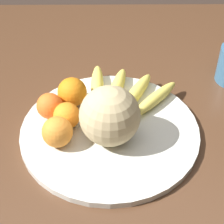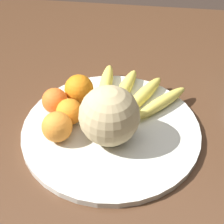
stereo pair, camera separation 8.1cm
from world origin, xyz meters
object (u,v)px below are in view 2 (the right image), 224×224
banana_bunch (132,93)px  orange_back_left (55,101)px  kitchen_table (110,169)px  orange_front_right (79,89)px  melon (110,115)px  fruit_bowl (112,131)px  orange_mid_center (69,112)px  orange_front_left (57,127)px  produce_tag (87,114)px

banana_bunch → orange_back_left: size_ratio=3.69×
kitchen_table → orange_front_right: size_ratio=19.57×
melon → orange_front_right: size_ratio=1.85×
fruit_bowl → orange_mid_center: size_ratio=6.66×
melon → orange_mid_center: size_ratio=2.14×
melon → orange_mid_center: (0.04, 0.10, -0.03)m
melon → orange_mid_center: bearing=68.8°
orange_front_left → orange_back_left: orange_front_left is taller
melon → orange_back_left: size_ratio=2.15×
banana_bunch → orange_mid_center: (-0.10, 0.13, 0.01)m
fruit_bowl → orange_back_left: orange_back_left is taller
melon → produce_tag: melon is taller
banana_bunch → orange_mid_center: bearing=148.6°
orange_front_right → orange_front_left: bearing=170.6°
orange_front_right → orange_mid_center: orange_front_right is taller
fruit_bowl → produce_tag: size_ratio=5.16×
kitchen_table → orange_back_left: (0.07, 0.14, 0.14)m
fruit_bowl → melon: size_ratio=3.11×
melon → produce_tag: (0.07, 0.07, -0.06)m
orange_back_left → produce_tag: (-0.00, -0.07, -0.03)m
orange_mid_center → fruit_bowl: bearing=-96.1°
orange_mid_center → orange_front_left: bearing=164.5°
fruit_bowl → melon: 0.08m
produce_tag → orange_mid_center: bearing=170.8°
banana_bunch → orange_back_left: orange_back_left is taller
melon → fruit_bowl: bearing=-0.1°
melon → orange_back_left: 0.16m
kitchen_table → orange_mid_center: size_ratio=22.64×
banana_bunch → orange_back_left: (-0.07, 0.18, 0.01)m
orange_front_right → orange_mid_center: size_ratio=1.16×
orange_front_right → kitchen_table: bearing=-143.0°
orange_mid_center → produce_tag: bearing=-47.4°
melon → produce_tag: size_ratio=1.66×
kitchen_table → produce_tag: bearing=42.4°
banana_bunch → orange_front_left: size_ratio=3.34×
banana_bunch → orange_front_right: (-0.03, 0.13, 0.02)m
fruit_bowl → orange_front_right: size_ratio=5.76×
banana_bunch → melon: bearing=-173.3°
orange_front_right → produce_tag: (-0.05, -0.03, -0.03)m
orange_front_left → produce_tag: (0.08, -0.05, -0.03)m
melon → banana_bunch: 0.15m
fruit_bowl → orange_front_left: 0.13m
banana_bunch → orange_front_left: (-0.16, 0.15, 0.02)m
orange_back_left → produce_tag: orange_back_left is taller
orange_front_right → orange_back_left: size_ratio=1.16×
orange_mid_center → orange_back_left: bearing=51.0°
banana_bunch → orange_front_left: 0.22m
banana_bunch → orange_back_left: bearing=132.4°
kitchen_table → produce_tag: produce_tag is taller
orange_front_left → kitchen_table: bearing=-82.4°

